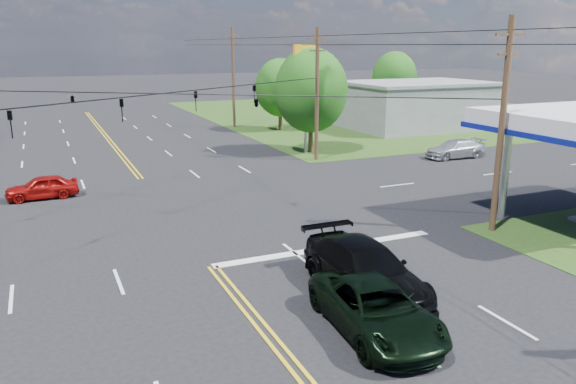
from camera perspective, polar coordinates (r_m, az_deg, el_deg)
name	(u,v)px	position (r m, az deg, el deg)	size (l,w,h in m)	color
ground	(168,212)	(29.33, -12.11, -2.02)	(280.00, 280.00, 0.00)	black
grass_ne	(390,113)	(72.53, 10.34, 7.91)	(46.00, 48.00, 0.03)	#283B12
stop_bar	(327,248)	(23.72, 4.03, -5.74)	(10.00, 0.50, 0.02)	silver
retail_ne	(416,106)	(59.69, 12.90, 8.49)	(14.00, 10.00, 4.40)	slate
pole_se	(502,124)	(26.45, 20.91, 6.45)	(1.60, 0.28, 9.50)	#472C1E
pole_ne	(317,93)	(41.15, 2.96, 10.00)	(1.60, 0.28, 9.50)	#472C1E
pole_right_far	(233,77)	(58.68, -5.59, 11.59)	(1.60, 0.28, 10.00)	#472C1E
span_wire_signals	(161,94)	(28.24, -12.77, 9.72)	(26.00, 18.00, 1.13)	black
power_lines	(167,37)	(26.19, -12.20, 15.10)	(26.04, 100.00, 0.64)	black
tree_right_a	(311,90)	(44.27, 2.36, 10.27)	(5.70, 5.70, 8.18)	#472C1E
tree_right_b	(280,88)	(56.24, -0.81, 10.56)	(4.94, 4.94, 7.09)	#472C1E
tree_far_r	(394,77)	(69.94, 10.75, 11.38)	(5.32, 5.32, 7.63)	#472C1E
pickup_dkgreen	(376,309)	(17.10, 8.90, -11.62)	(2.46, 5.34, 1.48)	black
suv_black	(365,269)	(19.45, 7.82, -7.80)	(2.45, 6.02, 1.75)	black
sedan_red	(42,187)	(33.97, -23.72, 0.46)	(1.53, 3.80, 1.29)	#9A0E0B
sedan_far	(455,149)	(44.32, 16.61, 4.23)	(1.94, 4.78, 1.39)	silver
polesign_ne	(306,68)	(43.85, 1.84, 12.44)	(2.30, 0.74, 8.36)	#A5A5AA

